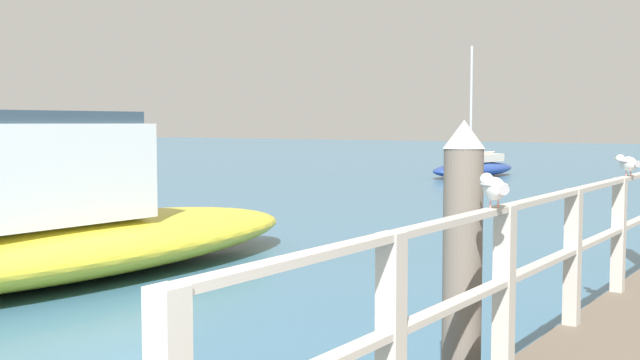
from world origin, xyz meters
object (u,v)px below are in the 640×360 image
at_px(dock_piling_near, 462,267).
at_px(seagull_background, 628,163).
at_px(boat_2, 50,223).
at_px(boat_1, 474,168).
at_px(seagull_foreground, 494,187).

height_order(dock_piling_near, seagull_background, dock_piling_near).
xyz_separation_m(dock_piling_near, boat_2, (-6.58, 1.45, -0.32)).
height_order(seagull_background, boat_1, boat_1).
xyz_separation_m(boat_1, boat_2, (3.18, -21.73, 0.40)).
height_order(seagull_background, boat_2, boat_2).
xyz_separation_m(seagull_foreground, seagull_background, (-0.00, 3.62, 0.00)).
relative_size(seagull_background, boat_2, 0.05).
height_order(dock_piling_near, boat_1, boat_1).
bearing_deg(seagull_background, dock_piling_near, -135.99).
relative_size(seagull_foreground, seagull_background, 1.02).
height_order(dock_piling_near, boat_2, boat_2).
distance_m(dock_piling_near, seagull_foreground, 0.81).
xyz_separation_m(seagull_background, boat_2, (-6.95, -1.80, -0.93)).
distance_m(dock_piling_near, seagull_background, 3.33).
relative_size(seagull_foreground, boat_1, 0.08).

